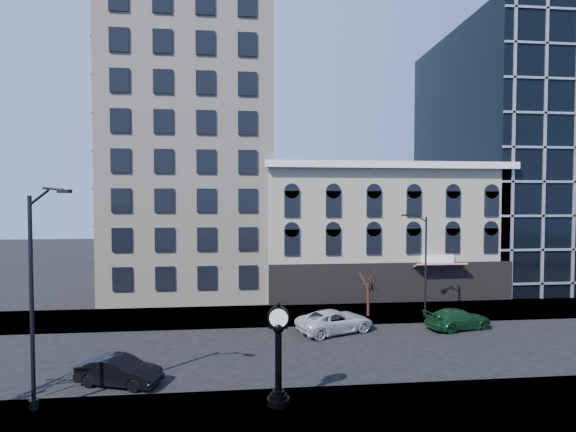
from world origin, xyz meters
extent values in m
plane|color=black|center=(0.00, 0.00, 0.00)|extent=(160.00, 160.00, 0.00)
cube|color=gray|center=(0.00, 8.00, 0.06)|extent=(160.00, 6.00, 0.12)
cube|color=gray|center=(0.00, -8.00, 0.06)|extent=(160.00, 6.00, 0.12)
cube|color=beige|center=(-6.00, 19.00, 19.00)|extent=(15.00, 15.00, 38.00)
cube|color=#9B9680|center=(12.00, 16.00, 6.00)|extent=(22.00, 10.00, 12.00)
cube|color=white|center=(12.00, 10.80, 12.20)|extent=(22.60, 0.80, 0.60)
cube|color=black|center=(12.00, 10.95, 1.80)|extent=(22.00, 0.30, 3.60)
cube|color=maroon|center=(16.00, 10.40, 3.40)|extent=(4.50, 1.18, 0.55)
cube|color=black|center=(32.00, 21.00, 14.00)|extent=(20.00, 20.00, 28.00)
cylinder|color=black|center=(0.55, -6.54, 0.26)|extent=(1.02, 1.02, 0.28)
cylinder|color=black|center=(0.55, -6.54, 0.49)|extent=(0.74, 0.74, 0.19)
cylinder|color=black|center=(0.55, -6.54, 0.66)|extent=(0.56, 0.56, 0.15)
cylinder|color=black|center=(0.55, -6.54, 2.06)|extent=(0.30, 0.30, 2.68)
sphere|color=black|center=(0.55, -6.54, 3.50)|extent=(0.52, 0.52, 0.52)
cube|color=black|center=(0.55, -6.54, 3.59)|extent=(0.85, 0.29, 0.23)
cylinder|color=black|center=(0.55, -6.54, 3.96)|extent=(0.99, 0.40, 0.96)
cylinder|color=white|center=(0.55, -6.70, 3.96)|extent=(0.81, 0.11, 0.81)
cylinder|color=white|center=(0.55, -6.38, 3.96)|extent=(0.81, 0.11, 0.81)
sphere|color=black|center=(0.55, -6.54, 4.52)|extent=(0.19, 0.19, 0.19)
cylinder|color=black|center=(-9.88, -6.00, 4.69)|extent=(0.17, 0.17, 9.13)
cylinder|color=black|center=(-9.88, -6.00, 0.33)|extent=(0.38, 0.38, 0.42)
cube|color=black|center=(-8.04, -6.83, 9.41)|extent=(0.63, 0.45, 0.15)
cylinder|color=black|center=(12.91, 6.36, 3.97)|extent=(0.14, 0.14, 7.71)
cylinder|color=black|center=(12.91, 6.36, 0.30)|extent=(0.32, 0.32, 0.36)
cube|color=black|center=(11.24, 6.03, 7.96)|extent=(0.52, 0.29, 0.13)
cylinder|color=#2F1F17|center=(8.54, 6.86, 1.42)|extent=(0.22, 0.22, 2.60)
imported|color=black|center=(-7.06, -3.58, 0.68)|extent=(4.36, 2.60, 1.36)
imported|color=silver|center=(5.22, 3.55, 0.75)|extent=(5.96, 4.25, 1.51)
imported|color=#143F1E|center=(14.04, 3.42, 0.70)|extent=(5.14, 3.01, 1.40)
camera|label=1|loc=(-0.77, -24.45, 9.00)|focal=26.00mm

